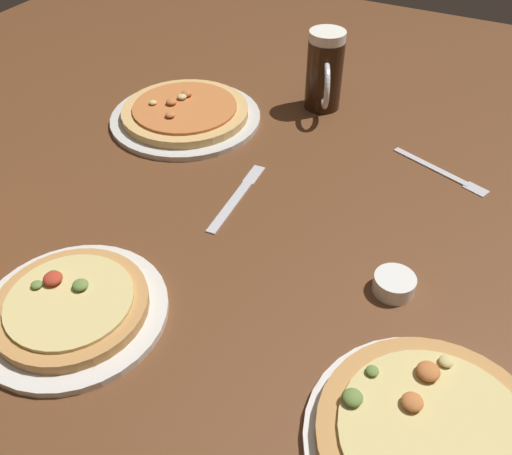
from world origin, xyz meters
name	(u,v)px	position (x,y,z in m)	size (l,w,h in m)	color
ground_plane	(256,243)	(0.00, 0.00, -0.01)	(2.40, 2.40, 0.03)	brown
pizza_plate_near	(72,308)	(-0.16, -0.28, 0.02)	(0.28, 0.28, 0.05)	silver
pizza_plate_far	(185,114)	(-0.32, 0.28, 0.02)	(0.34, 0.34, 0.05)	silver
pizza_plate_side	(434,440)	(0.36, -0.24, 0.02)	(0.31, 0.31, 0.05)	silver
beer_mug_amber	(325,72)	(-0.07, 0.47, 0.09)	(0.09, 0.14, 0.18)	black
ramekin_butter	(394,284)	(0.25, -0.01, 0.01)	(0.06, 0.06, 0.03)	white
fork_left	(441,171)	(0.24, 0.33, 0.00)	(0.20, 0.09, 0.01)	silver
knife_right	(237,196)	(-0.08, 0.08, 0.00)	(0.03, 0.22, 0.01)	silver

